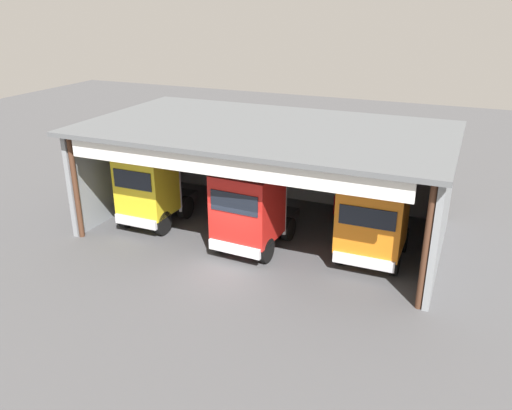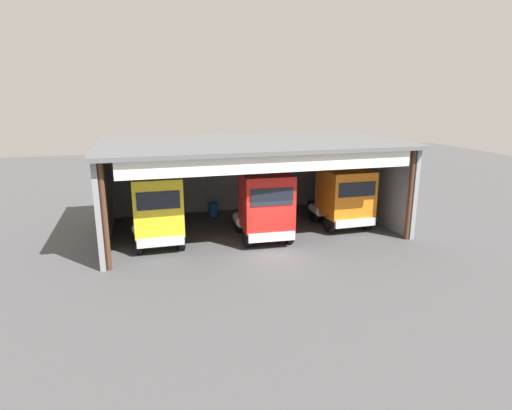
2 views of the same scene
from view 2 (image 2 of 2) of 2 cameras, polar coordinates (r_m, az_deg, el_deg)
ground_plane at (r=20.75m, az=2.31°, el=-6.61°), size 80.00×80.00×0.00m
workshop_shed at (r=24.70m, az=-1.39°, el=5.40°), size 16.27×9.36×5.06m
truck_yellow_center_right_bay at (r=21.65m, az=-13.15°, el=-0.79°), size 2.51×4.39×3.69m
truck_red_center_left_bay at (r=22.05m, az=1.15°, el=-0.10°), size 2.74×5.06×3.65m
truck_orange_center_bay at (r=24.86m, az=11.69°, el=1.13°), size 2.74×4.58×3.43m
oil_drum at (r=27.04m, az=-5.77°, el=-0.60°), size 0.58×0.58×0.88m
tool_cart at (r=28.37m, az=3.19°, el=0.30°), size 0.90×0.60×1.00m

